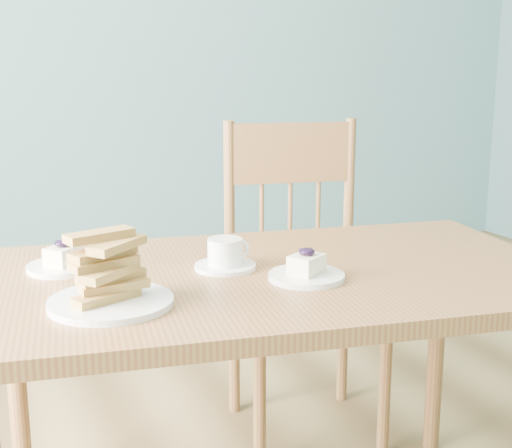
# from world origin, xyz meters

# --- Properties ---
(dining_table) EXTENTS (1.46, 0.97, 0.72)m
(dining_table) POSITION_xyz_m (-0.38, -0.02, 0.65)
(dining_table) COLOR brown
(dining_table) RESTS_ON ground
(dining_chair) EXTENTS (0.54, 0.52, 1.01)m
(dining_chair) POSITION_xyz_m (-0.03, 0.51, 0.52)
(dining_chair) COLOR brown
(dining_chair) RESTS_ON ground
(cheesecake_plate_near) EXTENTS (0.17, 0.17, 0.07)m
(cheesecake_plate_near) POSITION_xyz_m (-0.34, -0.10, 0.74)
(cheesecake_plate_near) COLOR white
(cheesecake_plate_near) RESTS_ON dining_table
(cheesecake_plate_far) EXTENTS (0.17, 0.17, 0.07)m
(cheesecake_plate_far) POSITION_xyz_m (-0.83, 0.19, 0.74)
(cheesecake_plate_far) COLOR white
(cheesecake_plate_far) RESTS_ON dining_table
(coffee_cup) EXTENTS (0.14, 0.14, 0.07)m
(coffee_cup) POSITION_xyz_m (-0.48, 0.05, 0.75)
(coffee_cup) COLOR white
(coffee_cup) RESTS_ON dining_table
(biscotti_plate) EXTENTS (0.25, 0.25, 0.15)m
(biscotti_plate) POSITION_xyz_m (-0.78, -0.10, 0.78)
(biscotti_plate) COLOR white
(biscotti_plate) RESTS_ON dining_table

